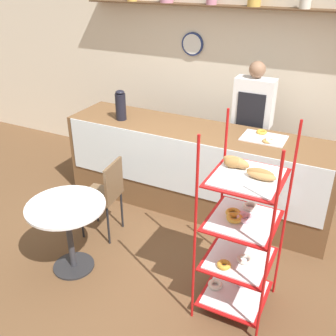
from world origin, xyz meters
TOP-DOWN VIEW (x-y plane):
  - ground_plane at (0.00, 0.00)m, footprint 14.00×14.00m
  - back_wall at (-0.00, 2.19)m, footprint 10.00×0.30m
  - display_counter at (0.00, 1.13)m, footprint 3.18×0.73m
  - pastry_rack at (0.95, -0.18)m, footprint 0.58×0.62m
  - person_worker at (0.48, 1.69)m, footprint 0.46×0.23m
  - cafe_table at (-0.63, -0.45)m, footprint 0.74×0.74m
  - cafe_chair at (-0.61, 0.17)m, footprint 0.42×0.42m
  - coffee_carafe at (-0.95, 1.02)m, footprint 0.13×0.13m
  - donut_tray_counter at (0.77, 1.20)m, footprint 0.47×0.34m

SIDE VIEW (x-z plane):
  - ground_plane at x=0.00m, z-range 0.00..0.00m
  - display_counter at x=0.00m, z-range 0.00..1.02m
  - cafe_table at x=-0.63m, z-range 0.19..0.92m
  - cafe_chair at x=-0.61m, z-range 0.11..1.00m
  - pastry_rack at x=0.95m, z-range -0.05..1.64m
  - person_worker at x=0.48m, z-range 0.08..1.81m
  - donut_tray_counter at x=0.77m, z-range 1.01..1.06m
  - coffee_carafe at x=-0.95m, z-range 1.02..1.38m
  - back_wall at x=0.00m, z-range 0.02..2.72m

